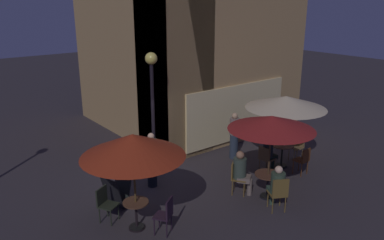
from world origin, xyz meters
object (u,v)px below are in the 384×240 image
street_lamp_near_corner (152,88)px  cafe_chair_0 (105,201)px  cafe_table_1 (268,180)px  patron_standing_4 (152,160)px  cafe_table_2 (282,151)px  patio_umbrella_2 (286,102)px  patron_standing_3 (234,136)px  cafe_chair_2 (279,192)px  patron_seated_2 (269,152)px  cafe_table_0 (136,211)px  cafe_chair_5 (303,159)px  cafe_chair_6 (298,144)px  cafe_chair_1 (166,213)px  menu_sandwich_board (117,190)px  cafe_chair_4 (266,157)px  patron_seated_1 (241,170)px  cafe_chair_3 (236,175)px  patron_seated_0 (277,184)px  patio_umbrella_1 (272,123)px  patio_umbrella_0 (133,146)px

street_lamp_near_corner → cafe_chair_0: 3.52m
cafe_table_1 → patron_standing_4: (-2.16, 2.56, 0.32)m
cafe_table_2 → patio_umbrella_2: size_ratio=0.30×
cafe_table_2 → patron_standing_4: patron_standing_4 is taller
patio_umbrella_2 → patron_standing_3: patio_umbrella_2 is taller
cafe_chair_2 → patron_seated_2: patron_seated_2 is taller
street_lamp_near_corner → cafe_table_0: street_lamp_near_corner is taller
cafe_chair_5 → cafe_chair_6: bearing=-46.5°
street_lamp_near_corner → patio_umbrella_2: 4.25m
cafe_table_1 → cafe_chair_1: 3.23m
patron_standing_4 → menu_sandwich_board: bearing=-112.3°
cafe_chair_4 → cafe_chair_6: (1.66, 0.02, 0.04)m
street_lamp_near_corner → patron_seated_1: size_ratio=2.98×
cafe_table_0 → patio_umbrella_2: (5.61, 0.16, 1.72)m
cafe_chair_1 → patron_standing_3: bearing=-97.2°
street_lamp_near_corner → patron_seated_2: 4.22m
cafe_chair_0 → patron_seated_2: bearing=54.6°
cafe_table_2 → cafe_chair_6: bearing=1.2°
cafe_chair_0 → cafe_chair_3: bearing=45.6°
patio_umbrella_2 → cafe_chair_5: bearing=-88.4°
cafe_table_2 → patron_seated_2: bearing=-179.7°
cafe_chair_0 → patron_standing_4: 2.13m
street_lamp_near_corner → cafe_chair_6: size_ratio=3.96×
patron_seated_0 → cafe_chair_3: bearing=38.6°
cafe_chair_4 → cafe_chair_5: cafe_chair_4 is taller
cafe_table_0 → patron_standing_4: (1.50, 1.64, 0.36)m
cafe_table_1 → patio_umbrella_1: size_ratio=0.31×
cafe_chair_6 → patron_standing_4: (-4.96, 1.46, 0.25)m
patio_umbrella_0 → cafe_chair_3: bearing=-4.0°
cafe_chair_0 → cafe_chair_2: (3.71, -2.39, 0.05)m
patio_umbrella_1 → patron_standing_3: bearing=65.0°
cafe_table_2 → patron_standing_4: size_ratio=0.46×
cafe_chair_4 → patron_seated_2: bearing=0.0°
patio_umbrella_0 → cafe_chair_1: (0.44, -0.64, -1.60)m
cafe_table_2 → cafe_chair_0: size_ratio=0.86×
cafe_table_2 → patron_seated_0: (-2.25, -1.65, 0.15)m
menu_sandwich_board → cafe_chair_6: cafe_chair_6 is taller
cafe_table_1 → cafe_chair_2: bearing=-118.4°
cafe_chair_5 → patio_umbrella_1: bearing=96.3°
cafe_chair_3 → patron_seated_1: 0.21m
patron_standing_4 → patron_standing_3: bearing=50.2°
patio_umbrella_2 → cafe_chair_3: 2.99m
cafe_table_2 → patron_seated_1: 2.45m
street_lamp_near_corner → menu_sandwich_board: (-1.75, -0.90, -2.36)m
menu_sandwich_board → cafe_table_0: (-0.13, -1.19, 0.00)m
cafe_chair_5 → patron_standing_3: patron_standing_3 is taller
cafe_chair_6 → cafe_chair_5: bearing=43.8°
cafe_chair_6 → patron_standing_3: (-1.60, 1.48, 0.24)m
patron_standing_3 → patron_seated_0: bearing=-74.9°
cafe_chair_0 → patron_seated_2: 5.41m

